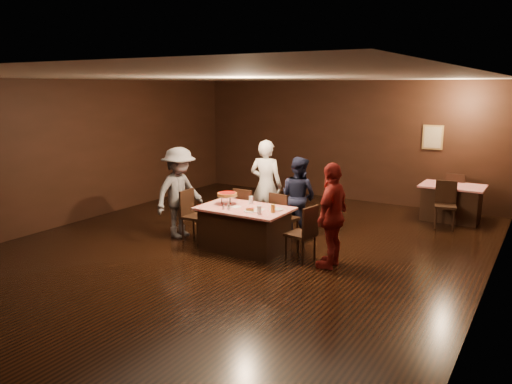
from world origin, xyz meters
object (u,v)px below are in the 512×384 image
chair_back_far (457,194)px  diner_red_shirt (332,215)px  chair_far_left (248,212)px  chair_end_right (301,233)px  pizza_stand (227,194)px  glass_front_right (259,210)px  plate_empty (276,209)px  chair_back_near (445,205)px  diner_grey_knit (179,193)px  back_table (451,203)px  glass_back (251,200)px  chair_end_left (195,216)px  diner_white_jacket (266,185)px  main_table (245,229)px  diner_navy_hoodie (298,197)px  chair_far_right (285,217)px  glass_amber (273,208)px

chair_back_far → diner_red_shirt: (-1.11, -4.62, 0.37)m
chair_far_left → diner_red_shirt: bearing=160.8°
chair_end_right → pizza_stand: 1.57m
diner_red_shirt → glass_front_right: bearing=-78.4°
chair_far_left → pizza_stand: bearing=90.9°
plate_empty → chair_back_near: bearing=55.3°
diner_red_shirt → chair_back_near: bearing=161.1°
chair_far_left → diner_grey_knit: bearing=34.4°
back_table → plate_empty: plate_empty is taller
diner_red_shirt → glass_back: size_ratio=12.12×
chair_back_near → diner_grey_knit: size_ratio=0.55×
diner_grey_knit → pizza_stand: size_ratio=4.56×
chair_end_left → glass_back: 1.15m
chair_far_left → chair_end_left: size_ratio=1.00×
diner_white_jacket → diner_red_shirt: (1.96, -1.29, -0.07)m
chair_back_far → back_table: bearing=98.0°
main_table → chair_end_left: chair_end_left is taller
diner_navy_hoodie → chair_far_left: bearing=42.2°
glass_front_right → chair_far_left: bearing=130.4°
chair_far_left → chair_end_left: bearing=47.8°
diner_white_jacket → chair_end_right: bearing=129.9°
chair_far_right → diner_navy_hoodie: (0.03, 0.50, 0.30)m
chair_end_right → diner_navy_hoodie: bearing=-142.1°
chair_back_near → chair_end_left: bearing=-152.0°
pizza_stand → glass_amber: size_ratio=2.71×
chair_far_right → glass_amber: chair_far_right is taller
diner_white_jacket → chair_end_left: bearing=51.2°
chair_end_left → diner_red_shirt: bearing=-91.8°
chair_far_left → diner_grey_knit: 1.37m
chair_far_right → glass_back: 0.73m
main_table → plate_empty: bearing=15.3°
diner_white_jacket → diner_red_shirt: bearing=139.1°
chair_far_left → diner_grey_knit: size_ratio=0.55×
pizza_stand → glass_front_right: bearing=-19.4°
chair_back_far → glass_amber: bearing=73.2°
chair_far_right → diner_grey_knit: (-1.89, -0.72, 0.39)m
chair_end_left → diner_white_jacket: diner_white_jacket is taller
chair_end_right → diner_navy_hoodie: size_ratio=0.61×
back_table → diner_grey_knit: size_ratio=0.75×
glass_amber → glass_back: (-0.65, 0.35, 0.00)m
chair_back_far → diner_grey_knit: 6.27m
main_table → pizza_stand: size_ratio=4.21×
chair_back_near → diner_white_jacket: 3.71m
back_table → glass_front_right: size_ratio=9.29×
main_table → chair_back_near: chair_back_near is taller
chair_end_right → pizza_stand: (-1.50, 0.05, 0.48)m
main_table → chair_end_left: size_ratio=1.68×
diner_grey_knit → diner_red_shirt: size_ratio=1.02×
chair_end_right → pizza_stand: bearing=-82.3°
chair_back_far → diner_navy_hoodie: 4.11m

